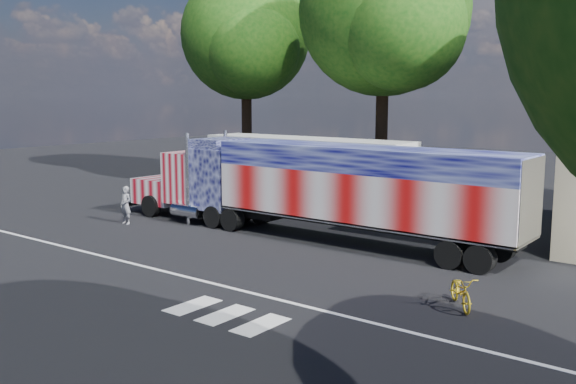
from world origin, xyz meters
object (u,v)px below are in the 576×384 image
Objects in this scene: woman at (126,205)px; semi_truck at (312,186)px; tree_n_mid at (386,11)px; bicycle at (461,291)px; tree_nw_a at (247,35)px; coach_bus at (306,170)px.

semi_truck is at bearing 19.30° from woman.
tree_n_mid reaches higher than semi_truck.
semi_truck is 9.39m from bicycle.
bicycle is 22.57m from tree_n_mid.
tree_n_mid is at bearing 73.80° from woman.
tree_nw_a is at bearing 138.53° from semi_truck.
woman is 0.11× the size of tree_n_mid.
tree_n_mid is at bearing -6.09° from tree_nw_a.
coach_bus is 9.73m from woman.
woman is 18.15m from tree_n_mid.
bicycle is at bearing -37.56° from tree_nw_a.
tree_nw_a is at bearing 113.69° from woman.
coach_bus is 14.53m from tree_nw_a.
coach_bus is 6.85× the size of bicycle.
tree_n_mid is (-3.67, 12.09, 8.19)m from semi_truck.
semi_truck is 21.47m from tree_nw_a.
coach_bus is at bearing 127.89° from semi_truck.
semi_truck is 11.26× the size of woman.
woman is at bearing -160.85° from semi_truck.
tree_n_mid reaches higher than coach_bus.
woman is at bearing -66.46° from tree_nw_a.
semi_truck is at bearing 112.24° from bicycle.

